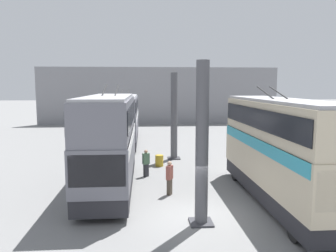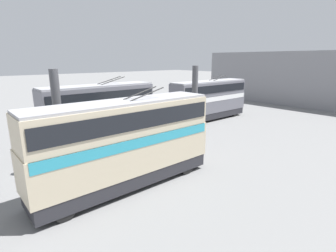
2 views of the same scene
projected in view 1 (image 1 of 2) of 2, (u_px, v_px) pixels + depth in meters
name	position (u px, v px, depth m)	size (l,w,h in m)	color
ground_plane	(198.00, 217.00, 14.38)	(240.00, 240.00, 0.00)	slate
depot_back_wall	(159.00, 96.00, 49.10)	(0.50, 36.00, 8.48)	gray
support_column_near	(202.00, 147.00, 13.32)	(0.96, 0.96, 6.74)	#4C4C51
support_column_far	(174.00, 118.00, 25.50)	(0.96, 0.96, 6.74)	#4C4C51
bus_left_far	(281.00, 144.00, 15.84)	(10.92, 2.54, 5.71)	black
bus_right_near	(109.00, 137.00, 17.87)	(9.89, 2.54, 5.81)	black
bus_right_far	(125.00, 116.00, 32.27)	(11.20, 2.54, 5.39)	black
person_by_right_row	(146.00, 162.00, 20.73)	(0.41, 0.48, 1.72)	#2D2D33
person_aisle_midway	(170.00, 177.00, 17.18)	(0.48, 0.41, 1.81)	#473D33
oil_drum	(159.00, 161.00, 23.43)	(0.61, 0.61, 0.80)	#B28E23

